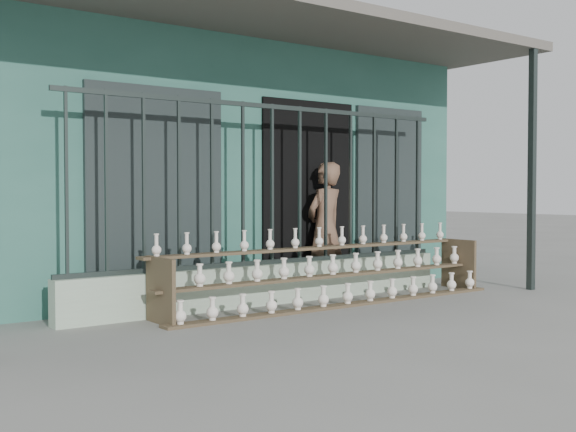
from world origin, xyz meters
TOP-DOWN VIEW (x-y plane):
  - ground at (0.00, 0.00)m, footprint 60.00×60.00m
  - workshop_building at (0.00, 4.23)m, footprint 7.40×6.60m
  - parapet_wall at (0.00, 1.30)m, footprint 5.00×0.20m
  - security_fence at (-0.00, 1.30)m, footprint 5.00×0.04m
  - shelf_rack at (0.56, 0.88)m, footprint 4.50×0.68m
  - elderly_woman at (1.00, 1.57)m, footprint 0.68×0.53m

SIDE VIEW (x-z plane):
  - ground at x=0.00m, z-range 0.00..0.00m
  - parapet_wall at x=0.00m, z-range 0.00..0.45m
  - shelf_rack at x=0.56m, z-range -0.06..0.79m
  - elderly_woman at x=1.00m, z-range 0.00..1.63m
  - security_fence at x=0.00m, z-range 0.45..2.25m
  - workshop_building at x=0.00m, z-range 0.02..3.23m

